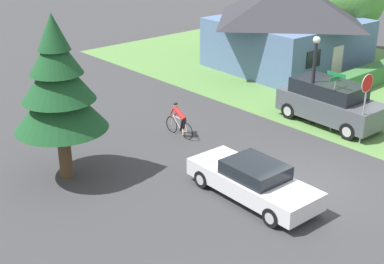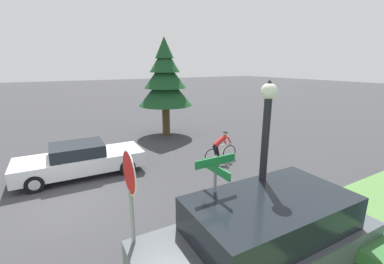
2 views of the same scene
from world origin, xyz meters
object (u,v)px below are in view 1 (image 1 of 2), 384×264
object	(u,v)px
cyclist	(179,120)
street_lamp	(314,71)
cottage_house	(289,23)
conifer_tall_near	(58,87)
sedan_left_lane	(253,181)
parked_suv_right	(330,103)
street_name_sign	(335,91)
stop_sign	(366,95)

from	to	relation	value
cyclist	street_lamp	xyz separation A→B (m)	(5.33, -2.85, 1.77)
cottage_house	conifer_tall_near	world-z (taller)	conifer_tall_near
cyclist	conifer_tall_near	bearing A→B (deg)	91.92
sedan_left_lane	cyclist	distance (m)	5.96
sedan_left_lane	parked_suv_right	world-z (taller)	parked_suv_right
cottage_house	street_lamp	bearing A→B (deg)	-131.75
street_name_sign	street_lamp	bearing A→B (deg)	86.62
stop_sign	street_lamp	distance (m)	2.82
stop_sign	conifer_tall_near	world-z (taller)	conifer_tall_near
sedan_left_lane	conifer_tall_near	xyz separation A→B (m)	(-3.90, 5.54, 2.80)
cottage_house	parked_suv_right	world-z (taller)	cottage_house
cottage_house	cyclist	bearing A→B (deg)	-159.38
street_name_sign	cottage_house	bearing A→B (deg)	50.09
stop_sign	street_lamp	bearing A→B (deg)	-94.42
cottage_house	street_lamp	size ratio (longest dim) A/B	2.10
street_lamp	street_name_sign	bearing A→B (deg)	-93.38
parked_suv_right	street_lamp	xyz separation A→B (m)	(-0.64, 0.56, 1.48)
cottage_house	parked_suv_right	xyz separation A→B (m)	(-5.93, -7.30, -1.73)
parked_suv_right	stop_sign	xyz separation A→B (m)	(-0.93, -2.22, 1.15)
sedan_left_lane	cyclist	xyz separation A→B (m)	(1.64, 5.73, 0.05)
cyclist	parked_suv_right	size ratio (longest dim) A/B	0.36
cottage_house	street_name_sign	size ratio (longest dim) A/B	3.21
cottage_house	sedan_left_lane	size ratio (longest dim) A/B	1.77
cyclist	cottage_house	bearing A→B (deg)	-71.85
cyclist	parked_suv_right	xyz separation A→B (m)	(5.97, -3.41, 0.30)
sedan_left_lane	cyclist	size ratio (longest dim) A/B	2.77
street_name_sign	conifer_tall_near	distance (m)	11.58
cottage_house	cyclist	distance (m)	12.68
sedan_left_lane	cyclist	world-z (taller)	cyclist
stop_sign	cyclist	bearing A→B (deg)	-46.68
parked_suv_right	cyclist	bearing A→B (deg)	61.93
street_lamp	conifer_tall_near	world-z (taller)	conifer_tall_near
stop_sign	conifer_tall_near	bearing A→B (deg)	-25.76
conifer_tall_near	sedan_left_lane	bearing A→B (deg)	-54.85
cyclist	stop_sign	xyz separation A→B (m)	(5.04, -5.63, 1.45)
street_lamp	conifer_tall_near	xyz separation A→B (m)	(-10.87, 2.67, 0.97)
sedan_left_lane	street_lamp	bearing A→B (deg)	-65.83
street_name_sign	conifer_tall_near	xyz separation A→B (m)	(-10.80, 3.86, 1.59)
conifer_tall_near	street_lamp	bearing A→B (deg)	-13.77
sedan_left_lane	stop_sign	size ratio (longest dim) A/B	1.61
sedan_left_lane	parked_suv_right	distance (m)	7.96
cyclist	conifer_tall_near	distance (m)	6.19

